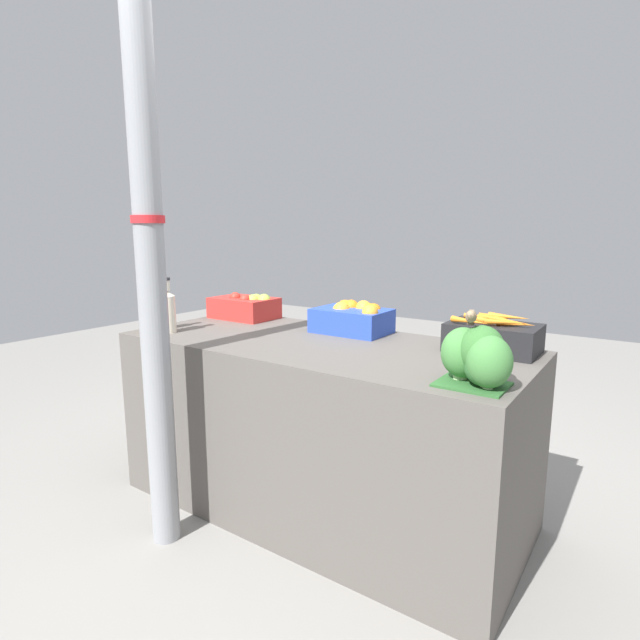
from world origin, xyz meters
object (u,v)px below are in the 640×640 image
carrot_crate (493,336)px  sparrow_bird (471,316)px  apple_crate (246,307)px  juice_bottle_amber (154,307)px  juice_bottle_cloudy (167,310)px  broccoli_pile (476,357)px  orange_crate (353,318)px  support_pole (148,229)px

carrot_crate → sparrow_bird: (0.06, -0.51, 0.16)m
apple_crate → juice_bottle_amber: size_ratio=1.28×
apple_crate → juice_bottle_cloudy: (-0.04, -0.51, 0.05)m
carrot_crate → juice_bottle_cloudy: juice_bottle_cloudy is taller
juice_bottle_cloudy → apple_crate: bearing=85.5°
juice_bottle_amber → sparrow_bird: (1.60, 0.01, 0.11)m
apple_crate → broccoli_pile: broccoli_pile is taller
carrot_crate → juice_bottle_cloudy: bearing=-160.2°
carrot_crate → broccoli_pile: broccoli_pile is taller
carrot_crate → apple_crate: bearing=-180.0°
broccoli_pile → sparrow_bird: size_ratio=1.84×
broccoli_pile → juice_bottle_amber: (-1.62, -0.01, 0.02)m
orange_crate → apple_crate: bearing=-179.4°
support_pole → carrot_crate: (1.10, 0.84, -0.44)m
juice_bottle_amber → orange_crate: bearing=31.6°
support_pole → orange_crate: support_pole is taller
sparrow_bird → juice_bottle_amber: bearing=-106.1°
apple_crate → juice_bottle_amber: bearing=-105.2°
orange_crate → juice_bottle_amber: (-0.85, -0.52, 0.05)m
orange_crate → carrot_crate: (0.68, -0.01, -0.01)m
juice_bottle_cloudy → sparrow_bird: size_ratio=2.05×
support_pole → juice_bottle_amber: 0.67m
support_pole → sparrow_bird: 1.24m
apple_crate → carrot_crate: bearing=0.0°
broccoli_pile → sparrow_bird: 0.13m
juice_bottle_amber → apple_crate: bearing=74.8°
carrot_crate → broccoli_pile: bearing=-80.4°
support_pole → juice_bottle_cloudy: (-0.33, 0.33, -0.39)m
juice_bottle_amber → juice_bottle_cloudy: juice_bottle_amber is taller
orange_crate → support_pole: bearing=-116.1°
juice_bottle_amber → juice_bottle_cloudy: size_ratio=1.03×
support_pole → apple_crate: (-0.29, 0.84, -0.44)m
carrot_crate → orange_crate: bearing=179.5°
support_pole → sparrow_bird: bearing=16.0°
broccoli_pile → juice_bottle_amber: size_ratio=0.87×
apple_crate → juice_bottle_cloudy: juice_bottle_cloudy is taller
apple_crate → support_pole: bearing=-70.9°
broccoli_pile → juice_bottle_cloudy: bearing=-179.6°
juice_bottle_cloudy → orange_crate: bearing=34.9°
support_pole → apple_crate: 0.99m
support_pole → juice_bottle_amber: (-0.43, 0.33, -0.39)m
juice_bottle_amber → juice_bottle_cloudy: bearing=0.0°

